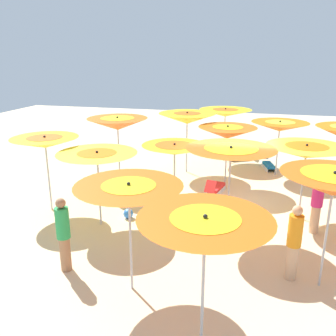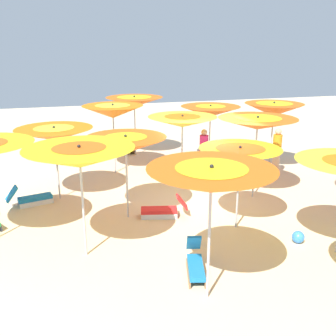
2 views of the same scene
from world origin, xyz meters
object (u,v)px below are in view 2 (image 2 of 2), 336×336
at_px(beach_umbrella_7, 113,111).
at_px(beach_umbrella_2, 210,111).
at_px(beach_umbrella_11, 54,134).
at_px(beach_umbrella_1, 274,109).
at_px(lounger_0, 31,198).
at_px(beachgoer_2, 204,152).
at_px(beach_umbrella_14, 80,157).
at_px(beach_umbrella_10, 126,145).
at_px(lounger_2, 196,264).
at_px(beach_umbrella_3, 134,102).
at_px(lounger_3, 162,210).
at_px(beach_umbrella_6, 182,122).
at_px(lounger_4, 123,148).
at_px(beachgoer_1, 277,152).
at_px(beach_umbrella_5, 257,123).
at_px(beach_umbrella_9, 240,154).
at_px(beach_umbrella_13, 211,180).
at_px(beach_ball, 298,237).

bearing_deg(beach_umbrella_7, beach_umbrella_2, -84.37).
bearing_deg(beach_umbrella_11, beach_umbrella_1, -84.60).
height_order(lounger_0, beachgoer_2, beachgoer_2).
bearing_deg(beach_umbrella_11, lounger_0, 110.01).
bearing_deg(beach_umbrella_14, beach_umbrella_10, -35.57).
distance_m(lounger_0, lounger_2, 5.71).
bearing_deg(beach_umbrella_11, beachgoer_2, -79.91).
bearing_deg(lounger_2, beachgoer_2, 172.64).
bearing_deg(beach_umbrella_3, lounger_3, 175.56).
distance_m(beach_umbrella_6, beachgoer_2, 1.49).
bearing_deg(beach_umbrella_11, beach_umbrella_10, -136.68).
bearing_deg(lounger_3, beach_umbrella_1, -137.12).
bearing_deg(lounger_3, beachgoer_2, -114.85).
xyz_separation_m(lounger_0, beachgoer_2, (1.15, -5.67, 0.66)).
distance_m(beach_umbrella_3, lounger_4, 2.14).
bearing_deg(beach_umbrella_7, beachgoer_1, -110.01).
distance_m(beach_umbrella_1, lounger_2, 7.66).
bearing_deg(beach_umbrella_5, beach_umbrella_3, 24.35).
distance_m(beach_umbrella_1, beachgoer_1, 1.48).
distance_m(beach_umbrella_5, lounger_0, 6.83).
relative_size(beach_umbrella_3, beach_umbrella_9, 1.16).
distance_m(beach_umbrella_10, lounger_2, 3.64).
bearing_deg(lounger_0, beach_umbrella_1, -7.28).
xyz_separation_m(beach_umbrella_6, beach_umbrella_14, (-4.13, 3.49, 0.20)).
relative_size(lounger_4, beachgoer_1, 0.74).
relative_size(beach_umbrella_1, beach_umbrella_13, 1.00).
bearing_deg(beach_umbrella_6, beach_umbrella_7, 53.88).
height_order(beach_umbrella_10, beach_ball, beach_umbrella_10).
bearing_deg(beach_umbrella_6, beach_umbrella_1, -87.73).
distance_m(beach_umbrella_10, beach_umbrella_14, 2.12).
bearing_deg(beachgoer_2, beach_umbrella_6, 129.12).
bearing_deg(beach_umbrella_5, beach_umbrella_9, 142.27).
relative_size(beach_umbrella_6, beach_umbrella_9, 1.06).
bearing_deg(beach_umbrella_11, beach_ball, -129.24).
height_order(beach_umbrella_2, beach_ball, beach_umbrella_2).
bearing_deg(lounger_2, beach_ball, 116.35).
relative_size(beach_umbrella_1, beach_umbrella_5, 1.02).
distance_m(beach_umbrella_1, beach_umbrella_13, 8.02).
height_order(beach_umbrella_3, lounger_0, beach_umbrella_3).
relative_size(beach_umbrella_9, beachgoer_2, 1.28).
bearing_deg(beach_umbrella_10, beach_umbrella_13, -168.44).
xyz_separation_m(beach_umbrella_9, beach_umbrella_10, (1.33, 2.52, 0.08)).
bearing_deg(beach_ball, lounger_3, 49.97).
xyz_separation_m(beach_umbrella_14, lounger_4, (8.29, -2.16, -2.03)).
xyz_separation_m(lounger_3, beachgoer_1, (2.21, -4.64, 0.69)).
relative_size(beach_umbrella_1, lounger_2, 2.11).
bearing_deg(beach_umbrella_7, beach_umbrella_13, -175.84).
bearing_deg(lounger_4, beach_umbrella_13, -33.57).
xyz_separation_m(beach_umbrella_9, lounger_2, (-1.72, 1.69, -1.71)).
height_order(beach_umbrella_7, beachgoer_1, beach_umbrella_7).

